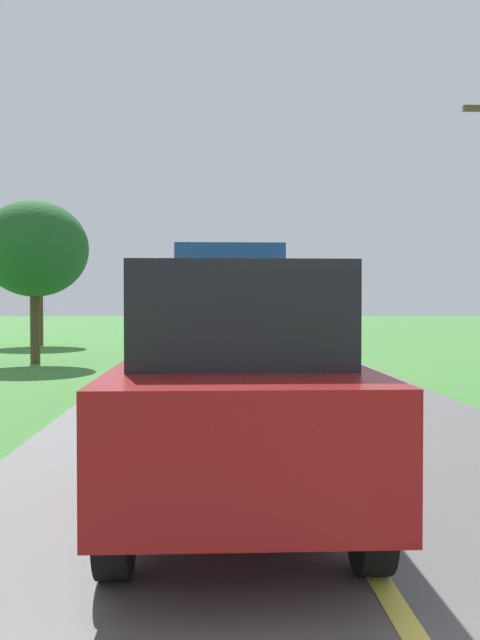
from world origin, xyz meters
TOP-DOWN VIEW (x-y plane):
  - banana_truck_near at (-0.62, 12.71)m, footprint 2.38×5.82m
  - roadside_tree_near_left at (-6.02, 20.05)m, footprint 3.06×3.06m
  - roadside_tree_mid_right at (-8.14, 29.33)m, footprint 3.49×3.49m
  - following_car at (-0.80, 5.26)m, footprint 1.74×4.10m

SIDE VIEW (x-z plane):
  - following_car at x=-0.80m, z-range 0.11..2.03m
  - banana_truck_near at x=-0.62m, z-range 0.06..2.86m
  - roadside_tree_near_left at x=-6.02m, z-range 0.95..5.64m
  - roadside_tree_mid_right at x=-8.14m, z-range 1.19..6.73m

